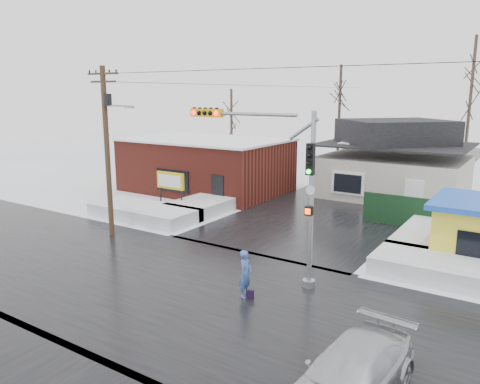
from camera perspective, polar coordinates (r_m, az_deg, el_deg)
The scene contains 19 objects.
ground at distance 19.00m, azimuth -6.89°, elevation -11.81°, with size 120.00×120.00×0.00m, color white.
road_ns at distance 19.00m, azimuth -6.89°, elevation -11.78°, with size 10.00×120.00×0.02m, color black.
road_ew at distance 19.00m, azimuth -6.89°, elevation -11.78°, with size 120.00×10.00×0.02m, color black.
snowbank_nw at distance 29.56m, azimuth -11.60°, elevation -2.43°, with size 7.00×3.00×0.80m, color white.
snowbank_ne at distance 21.60m, azimuth 25.32°, elevation -8.79°, with size 7.00×3.00×0.80m, color white.
snowbank_nside_w at distance 32.00m, azimuth -2.74°, elevation -1.09°, with size 3.00×8.00×0.80m, color white.
snowbank_nside_e at distance 26.59m, azimuth 22.62°, elevation -4.75°, with size 3.00×8.00×0.80m, color white.
traffic_signal at distance 18.72m, azimuth 4.38°, elevation 2.42°, with size 6.05×0.68×7.00m.
utility_pole at distance 25.61m, azimuth -15.84°, elevation 5.88°, with size 3.15×0.44×9.00m.
brick_building at distance 37.18m, azimuth -4.15°, elevation 3.36°, with size 12.20×8.20×4.12m.
marquee_sign at distance 31.00m, azimuth -8.48°, elevation 1.24°, with size 2.20×0.21×2.55m.
house at distance 36.77m, azimuth 18.23°, elevation 3.55°, with size 10.40×8.40×5.76m.
fence at distance 28.45m, azimuth 22.48°, elevation -2.64°, with size 8.00×0.12×1.80m, color black.
tree_far_left at distance 42.10m, azimuth 12.12°, elevation 12.17°, with size 3.00×3.00×10.00m.
tree_far_mid at distance 41.60m, azimuth 26.58°, elevation 13.40°, with size 3.00×3.00×12.00m.
tree_far_west at distance 45.03m, azimuth -1.06°, elevation 10.38°, with size 3.00×3.00×8.00m.
pedestrian at distance 17.97m, azimuth 0.68°, elevation -9.98°, with size 0.67×0.44×1.84m, color #3E5EAF.
car at distance 12.83m, azimuth 13.35°, elevation -21.01°, with size 2.03×4.98×1.45m, color #B9BAC1.
shopping_bag at distance 18.04m, azimuth 1.26°, elevation -12.45°, with size 0.28×0.12×0.35m, color black.
Camera 1 is at (11.31, -13.22, 7.65)m, focal length 35.00 mm.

